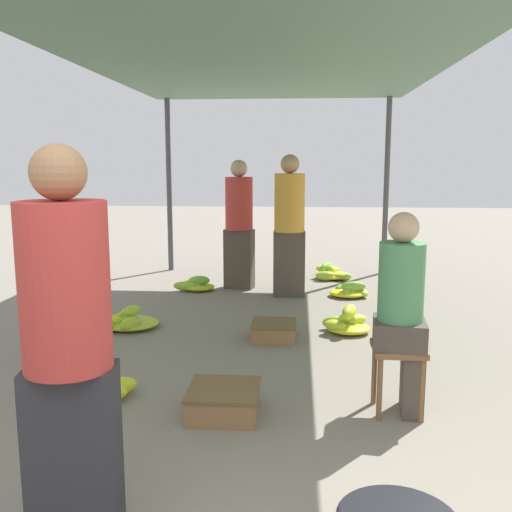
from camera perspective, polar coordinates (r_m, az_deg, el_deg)
name	(u,v)px	position (r m, az deg, el deg)	size (l,w,h in m)	color
canopy_post_back_left	(169,186)	(8.96, -8.68, 6.93)	(0.08, 0.08, 2.64)	#4C4C51
canopy_post_back_right	(386,187)	(8.83, 12.91, 6.77)	(0.08, 0.08, 2.64)	#4C4C51
canopy_tarp	(262,52)	(5.40, 0.58, 19.71)	(3.71, 7.24, 0.04)	#567A60
vendor_foreground	(68,346)	(2.58, -18.28, -8.55)	(0.43, 0.43, 1.76)	#2D2D33
stool	(398,360)	(4.01, 14.02, -10.04)	(0.34, 0.34, 0.47)	brown
vendor_seated	(403,310)	(3.91, 14.52, -5.21)	(0.37, 0.37, 1.37)	#4C4238
banana_pile_left_0	(87,392)	(4.34, -16.50, -12.90)	(0.65, 0.60, 0.25)	#CCD628
banana_pile_left_1	(126,321)	(6.02, -12.92, -6.40)	(0.63, 0.58, 0.23)	#C4D329
banana_pile_left_2	(195,285)	(7.60, -6.10, -2.87)	(0.55, 0.37, 0.20)	#97C131
banana_pile_right_0	(331,273)	(8.37, 7.52, -1.72)	(0.55, 0.51, 0.23)	#9DC330
banana_pile_right_1	(346,323)	(5.80, 9.02, -6.65)	(0.49, 0.38, 0.29)	#95C031
banana_pile_right_2	(349,291)	(7.31, 9.31, -3.51)	(0.51, 0.43, 0.21)	#89BB34
crate_near	(224,401)	(3.97, -3.25, -14.29)	(0.48, 0.48, 0.19)	olive
crate_mid	(274,331)	(5.53, 1.81, -7.48)	(0.43, 0.43, 0.17)	olive
shopper_walking_mid	(289,224)	(7.14, 3.36, 3.25)	(0.40, 0.39, 1.78)	#4C4238
shopper_walking_far	(239,222)	(7.59, -1.70, 3.37)	(0.43, 0.43, 1.72)	#4C4238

